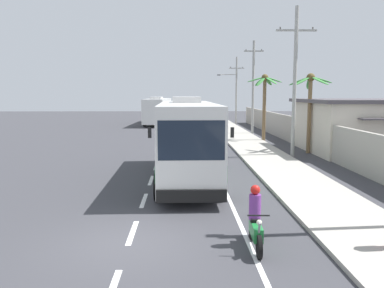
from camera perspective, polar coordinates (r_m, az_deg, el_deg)
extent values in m
plane|color=#3A3A3F|center=(11.15, -9.25, -14.11)|extent=(160.00, 160.00, 0.00)
cube|color=#A8A399|center=(21.34, 13.02, -3.58)|extent=(3.20, 90.00, 0.14)
cube|color=white|center=(11.87, -8.74, -12.72)|extent=(0.16, 2.00, 0.01)
cube|color=white|center=(15.15, -7.08, -8.22)|extent=(0.16, 2.00, 0.01)
cube|color=white|center=(18.49, -6.04, -5.33)|extent=(0.16, 2.00, 0.01)
cube|color=white|center=(21.87, -5.33, -3.33)|extent=(0.16, 2.00, 0.01)
cube|color=white|center=(25.28, -4.81, -1.86)|extent=(0.16, 2.00, 0.01)
cube|color=white|center=(28.70, -4.41, -0.75)|extent=(0.16, 2.00, 0.01)
cube|color=white|center=(32.12, -4.10, 0.13)|extent=(0.16, 2.00, 0.01)
cube|color=white|center=(35.56, -3.85, 0.84)|extent=(0.16, 2.00, 0.01)
cube|color=white|center=(39.00, -3.64, 1.42)|extent=(0.16, 2.00, 0.01)
cube|color=white|center=(42.44, -3.47, 1.91)|extent=(0.16, 2.00, 0.01)
cube|color=white|center=(45.89, -3.32, 2.33)|extent=(0.16, 2.00, 0.01)
cube|color=white|center=(49.34, -3.20, 2.68)|extent=(0.16, 2.00, 0.01)
cube|color=white|center=(52.79, -3.08, 3.00)|extent=(0.16, 2.00, 0.01)
cube|color=white|center=(56.24, -2.99, 3.27)|extent=(0.16, 2.00, 0.01)
cube|color=white|center=(59.70, -2.90, 3.51)|extent=(0.16, 2.00, 0.01)
cube|color=white|center=(25.66, 2.60, -1.71)|extent=(0.14, 70.00, 0.01)
cube|color=#9E998E|center=(26.10, 18.99, 0.48)|extent=(0.24, 60.00, 2.20)
cube|color=silver|center=(18.32, -0.72, 0.97)|extent=(2.63, 10.47, 3.25)
cube|color=#192333|center=(18.47, -0.74, 2.79)|extent=(2.65, 9.63, 1.04)
cube|color=#192333|center=(13.13, -0.09, 0.54)|extent=(2.28, 0.13, 1.36)
cube|color=#1E843D|center=(18.42, -0.71, -1.29)|extent=(2.66, 10.26, 0.58)
cube|color=black|center=(13.40, -0.08, -7.64)|extent=(2.43, 0.19, 0.44)
cube|color=#B7B7B7|center=(19.51, -0.83, 6.55)|extent=(1.40, 2.31, 0.28)
cube|color=black|center=(13.44, 5.94, 1.71)|extent=(0.12, 0.08, 0.36)
cube|color=black|center=(13.33, -6.24, 1.66)|extent=(0.12, 0.08, 0.36)
cylinder|color=black|center=(15.07, 4.33, -6.23)|extent=(0.33, 1.04, 1.04)
cylinder|color=black|center=(14.99, -4.99, -6.31)|extent=(0.33, 1.04, 1.04)
cylinder|color=black|center=(21.69, 2.27, -2.01)|extent=(0.33, 1.04, 1.04)
cylinder|color=black|center=(21.64, -4.16, -2.05)|extent=(0.33, 1.04, 1.04)
cube|color=white|center=(51.94, -5.01, 4.99)|extent=(3.19, 12.45, 3.00)
cube|color=#192333|center=(51.73, -5.05, 5.56)|extent=(3.16, 11.46, 0.96)
cube|color=#192333|center=(58.01, -4.31, 5.69)|extent=(2.30, 0.23, 1.26)
cube|color=orange|center=(51.98, -5.01, 4.25)|extent=(3.21, 12.20, 0.54)
cube|color=black|center=(58.18, -4.28, 3.97)|extent=(2.45, 0.30, 0.44)
cube|color=#B7B7B7|center=(50.37, -5.24, 6.77)|extent=(1.52, 2.78, 0.28)
cube|color=black|center=(57.96, -5.74, 5.90)|extent=(0.12, 0.09, 0.36)
cube|color=black|center=(57.66, -2.91, 5.92)|extent=(0.12, 0.09, 0.36)
cylinder|color=black|center=(56.44, -5.72, 3.78)|extent=(0.38, 1.06, 1.04)
cylinder|color=black|center=(56.18, -3.24, 3.79)|extent=(0.38, 1.06, 1.04)
cylinder|color=black|center=(48.53, -6.94, 3.17)|extent=(0.38, 1.06, 1.04)
cylinder|color=black|center=(48.22, -4.07, 3.18)|extent=(0.38, 1.06, 1.04)
cylinder|color=black|center=(26.61, 3.87, -0.74)|extent=(0.15, 0.61, 0.60)
cylinder|color=black|center=(27.94, 3.36, -0.35)|extent=(0.17, 0.61, 0.60)
cube|color=#1947B2|center=(27.20, 3.63, -0.10)|extent=(0.34, 1.12, 0.36)
cube|color=black|center=(27.47, 3.52, 0.40)|extent=(0.29, 0.62, 0.12)
cylinder|color=gray|center=(26.69, 3.83, -0.07)|extent=(0.09, 0.32, 0.67)
cylinder|color=black|center=(26.73, 3.80, 0.89)|extent=(0.56, 0.09, 0.04)
sphere|color=#EAEACC|center=(26.63, 3.84, 0.57)|extent=(0.14, 0.14, 0.14)
cylinder|color=#2D7A47|center=(27.38, 3.55, 1.00)|extent=(0.32, 0.32, 0.59)
sphere|color=black|center=(27.34, 3.55, 1.88)|extent=(0.26, 0.26, 0.26)
cylinder|color=black|center=(10.06, 9.84, -14.71)|extent=(0.13, 0.60, 0.60)
cylinder|color=black|center=(11.32, 8.82, -12.13)|extent=(0.15, 0.61, 0.60)
cube|color=#1E7F38|center=(10.57, 9.36, -12.33)|extent=(0.29, 1.11, 0.36)
cube|color=black|center=(10.78, 9.16, -10.79)|extent=(0.27, 0.61, 0.12)
cylinder|color=gray|center=(10.07, 9.78, -12.87)|extent=(0.08, 0.32, 0.67)
cylinder|color=black|center=(10.02, 9.75, -10.31)|extent=(0.56, 0.07, 0.04)
sphere|color=#EAEACC|center=(9.95, 9.84, -11.29)|extent=(0.14, 0.14, 0.14)
cylinder|color=#75388E|center=(10.64, 9.24, -9.12)|extent=(0.32, 0.32, 0.68)
sphere|color=red|center=(10.51, 9.29, -6.65)|extent=(0.26, 0.26, 0.26)
cylinder|color=#9E9E99|center=(25.88, 14.86, 8.67)|extent=(0.24, 0.24, 9.50)
cube|color=#9E9E99|center=(26.17, 15.10, 15.83)|extent=(2.58, 0.12, 0.12)
cylinder|color=#4C4742|center=(25.93, 12.84, 16.25)|extent=(0.08, 0.08, 0.16)
cylinder|color=#4C4742|center=(26.49, 17.33, 15.91)|extent=(0.08, 0.08, 0.16)
cylinder|color=#9E9E99|center=(39.28, 8.97, 8.11)|extent=(0.24, 0.24, 9.21)
cube|color=#9E9E99|center=(39.50, 9.07, 13.33)|extent=(1.92, 0.12, 0.12)
cylinder|color=#4C4742|center=(39.38, 7.95, 13.55)|extent=(0.08, 0.08, 0.16)
cylinder|color=#4C4742|center=(39.65, 10.20, 13.46)|extent=(0.08, 0.08, 0.16)
cylinder|color=#9E9E99|center=(52.94, 6.53, 7.80)|extent=(0.24, 0.24, 8.92)
cube|color=#9E9E99|center=(53.05, 6.58, 11.01)|extent=(2.02, 0.12, 0.12)
cylinder|color=#4C4742|center=(52.95, 5.70, 11.15)|extent=(0.08, 0.08, 0.16)
cylinder|color=#4C4742|center=(53.17, 7.46, 11.11)|extent=(0.08, 0.08, 0.16)
cylinder|color=#9E9E99|center=(52.85, 5.26, 10.13)|extent=(2.39, 0.09, 0.09)
cube|color=#4C4C51|center=(52.72, 3.95, 10.09)|extent=(0.44, 0.24, 0.14)
cylinder|color=brown|center=(27.65, 16.85, 3.96)|extent=(0.27, 0.27, 5.10)
ellipsoid|color=#3D893D|center=(27.99, 18.51, 8.94)|extent=(1.64, 0.58, 0.53)
ellipsoid|color=#3D893D|center=(28.32, 16.87, 8.56)|extent=(0.66, 1.51, 0.93)
ellipsoid|color=#3D893D|center=(27.89, 15.54, 8.91)|extent=(1.47, 1.24, 0.67)
ellipsoid|color=#3D893D|center=(27.09, 15.91, 8.89)|extent=(1.55, 1.03, 0.73)
ellipsoid|color=#3D893D|center=(27.11, 18.25, 8.84)|extent=(1.08, 1.54, 0.69)
sphere|color=brown|center=(27.63, 17.06, 9.35)|extent=(0.56, 0.56, 0.56)
cylinder|color=brown|center=(33.65, 10.56, 4.94)|extent=(0.29, 0.29, 5.37)
ellipsoid|color=#3D893D|center=(33.76, 11.90, 9.24)|extent=(1.51, 0.44, 0.58)
ellipsoid|color=#3D893D|center=(34.27, 11.13, 9.05)|extent=(1.13, 1.36, 0.79)
ellipsoid|color=#3D893D|center=(34.18, 9.97, 9.05)|extent=(0.92, 1.43, 0.83)
ellipsoid|color=#3D893D|center=(33.55, 9.40, 9.35)|extent=(1.52, 0.47, 0.54)
ellipsoid|color=#3D893D|center=(33.06, 10.10, 9.05)|extent=(1.17, 1.28, 0.89)
ellipsoid|color=#3D893D|center=(33.15, 11.51, 9.14)|extent=(1.08, 1.41, 0.75)
sphere|color=brown|center=(33.65, 10.67, 9.59)|extent=(0.56, 0.56, 0.56)
cube|color=beige|center=(30.37, 26.43, 2.22)|extent=(10.67, 7.83, 3.45)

